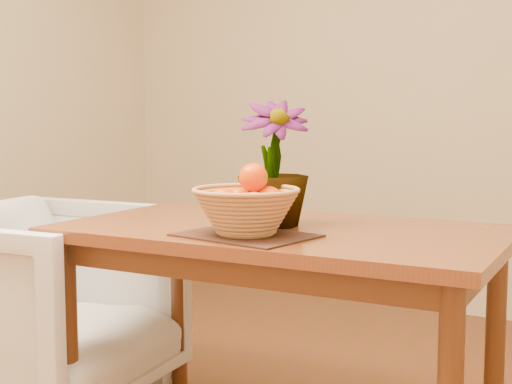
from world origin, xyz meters
The scene contains 7 objects.
wall_back centered at (0.00, 2.25, 1.35)m, with size 4.00×0.02×2.70m, color beige.
table centered at (0.00, 0.30, 0.66)m, with size 1.40×0.80×0.75m.
placemat centered at (-0.01, 0.08, 0.75)m, with size 0.38×0.28×0.01m, color #361E13.
wicker_basket centered at (-0.01, 0.08, 0.82)m, with size 0.32×0.32×0.13m.
orange_pile centered at (-0.01, 0.09, 0.86)m, with size 0.18×0.19×0.16m.
potted_plant centered at (-0.03, 0.30, 0.95)m, with size 0.23×0.23×0.41m, color #1F4814.
armchair centered at (-0.97, 0.24, 0.42)m, with size 0.82×0.77×0.85m, color gray.
Camera 1 is at (0.99, -1.73, 1.10)m, focal length 50.00 mm.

